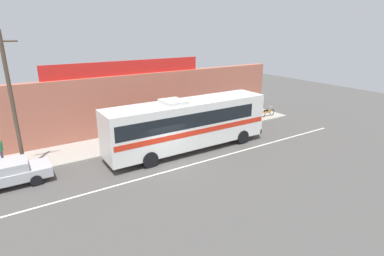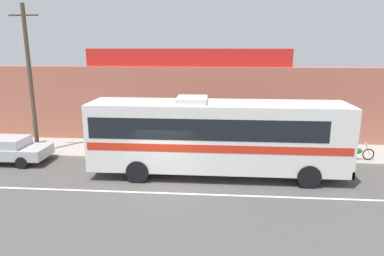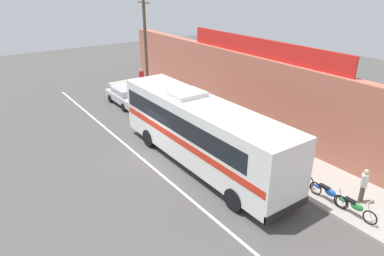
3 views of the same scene
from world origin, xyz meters
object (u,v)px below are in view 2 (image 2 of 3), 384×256
object	(u,v)px
parked_car	(7,149)
motorcycle_purple	(331,151)
intercity_bus	(215,134)
utility_pole	(30,79)
motorcycle_green	(355,152)
pedestrian_near_shop	(342,137)
pedestrian_far_left	(35,128)
motorcycle_orange	(295,149)

from	to	relation	value
parked_car	motorcycle_purple	distance (m)	17.31
motorcycle_purple	parked_car	bearing A→B (deg)	-174.83
parked_car	intercity_bus	bearing A→B (deg)	-4.94
intercity_bus	utility_pole	distance (m)	10.68
motorcycle_green	pedestrian_near_shop	size ratio (longest dim) A/B	1.18
pedestrian_far_left	pedestrian_near_shop	size ratio (longest dim) A/B	1.01
motorcycle_purple	motorcycle_orange	world-z (taller)	same
pedestrian_far_left	pedestrian_near_shop	bearing A→B (deg)	-1.85
parked_car	motorcycle_green	bearing A→B (deg)	4.81
motorcycle_orange	pedestrian_near_shop	xyz separation A→B (m)	(2.76, 0.94, 0.53)
motorcycle_purple	motorcycle_orange	bearing A→B (deg)	173.92
utility_pole	motorcycle_orange	xyz separation A→B (m)	(14.47, 0.29, -3.76)
pedestrian_near_shop	utility_pole	bearing A→B (deg)	-175.92
intercity_bus	motorcycle_green	size ratio (longest dim) A/B	6.12
utility_pole	motorcycle_purple	size ratio (longest dim) A/B	4.15
pedestrian_far_left	motorcycle_orange	bearing A→B (deg)	-5.63
intercity_bus	motorcycle_orange	xyz separation A→B (m)	(4.31, 2.71, -1.50)
motorcycle_purple	motorcycle_green	xyz separation A→B (m)	(1.25, -0.00, 0.00)
pedestrian_far_left	utility_pole	bearing A→B (deg)	-59.82
intercity_bus	pedestrian_far_left	distance (m)	12.03
motorcycle_orange	motorcycle_green	xyz separation A→B (m)	(3.12, -0.20, 0.00)
motorcycle_purple	pedestrian_far_left	bearing A→B (deg)	174.33
motorcycle_green	pedestrian_far_left	size ratio (longest dim) A/B	1.17
intercity_bus	utility_pole	bearing A→B (deg)	166.57
parked_car	pedestrian_far_left	distance (m)	3.31
motorcycle_green	pedestrian_far_left	xyz separation A→B (m)	(-18.65, 1.73, 0.54)
motorcycle_green	utility_pole	bearing A→B (deg)	-179.71
pedestrian_near_shop	motorcycle_purple	bearing A→B (deg)	-128.28
intercity_bus	parked_car	distance (m)	11.18
utility_pole	motorcycle_orange	bearing A→B (deg)	1.15
parked_car	motorcycle_purple	world-z (taller)	parked_car
intercity_bus	pedestrian_near_shop	size ratio (longest dim) A/B	7.25
motorcycle_orange	pedestrian_far_left	bearing A→B (deg)	174.37
parked_car	motorcycle_orange	xyz separation A→B (m)	(15.38, 1.76, -0.17)
pedestrian_near_shop	motorcycle_green	bearing A→B (deg)	-72.58
parked_car	motorcycle_purple	xyz separation A→B (m)	(17.24, 1.56, -0.17)
intercity_bus	pedestrian_far_left	world-z (taller)	intercity_bus
intercity_bus	motorcycle_green	world-z (taller)	intercity_bus
parked_car	motorcycle_green	size ratio (longest dim) A/B	2.21
motorcycle_purple	pedestrian_far_left	xyz separation A→B (m)	(-17.39, 1.73, 0.54)
motorcycle_purple	motorcycle_green	bearing A→B (deg)	-0.12
intercity_bus	motorcycle_orange	size ratio (longest dim) A/B	6.30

